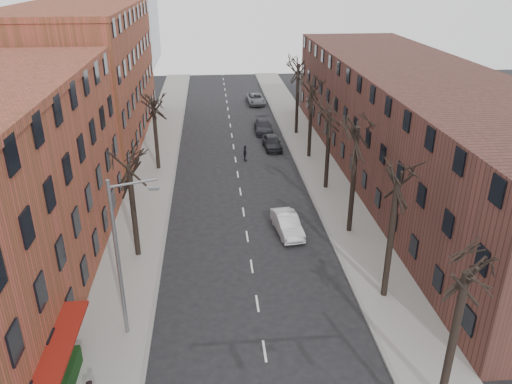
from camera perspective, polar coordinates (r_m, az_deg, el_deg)
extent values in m
cube|color=gray|center=(50.50, -11.41, 3.05)|extent=(4.00, 90.00, 0.15)
cube|color=gray|center=(51.21, 6.69, 3.68)|extent=(4.00, 90.00, 0.15)
cube|color=brown|center=(58.56, -19.14, 12.22)|extent=(12.00, 28.00, 14.00)
cube|color=#4D2923|center=(47.48, 17.77, 7.28)|extent=(12.00, 50.00, 10.00)
cylinder|color=slate|center=(26.18, -15.45, -7.79)|extent=(0.20, 0.20, 9.00)
cylinder|color=slate|center=(24.03, -14.01, 0.97)|extent=(2.39, 0.12, 0.46)
cube|color=slate|center=(24.01, -11.58, 0.41)|extent=(0.50, 0.22, 0.14)
imported|color=silver|center=(36.87, 3.58, -3.68)|extent=(2.10, 4.59, 1.46)
imported|color=black|center=(54.07, 1.85, 5.72)|extent=(1.96, 4.43, 1.48)
imported|color=black|center=(59.69, 0.84, 7.51)|extent=(2.10, 4.93, 1.42)
imported|color=slate|center=(72.56, -0.04, 10.58)|extent=(2.59, 5.21, 1.42)
imported|color=black|center=(50.50, -1.26, 4.45)|extent=(0.50, 1.00, 1.65)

